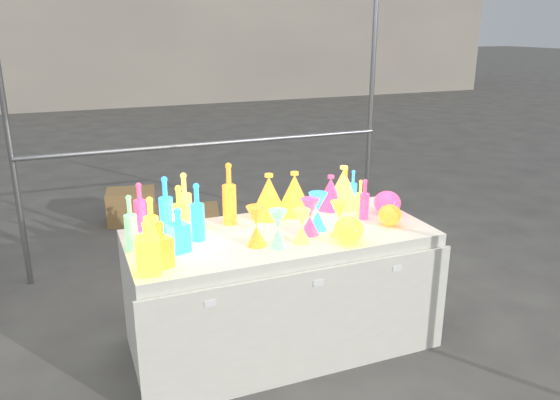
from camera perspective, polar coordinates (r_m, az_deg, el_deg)
name	(u,v)px	position (r m, az deg, el deg)	size (l,w,h in m)	color
ground	(280,342)	(3.60, 0.00, -14.57)	(80.00, 80.00, 0.00)	#63615C
display_table	(281,289)	(3.40, 0.06, -9.32)	(1.84, 0.83, 0.75)	silver
cardboard_box_closed	(132,206)	(5.74, -15.25, -0.64)	(0.47, 0.34, 0.34)	#9E7847
cardboard_box_flat	(186,212)	(5.89, -9.80, -1.25)	(0.69, 0.49, 0.06)	#9E7847
bottle_0	(179,211)	(3.19, -10.46, -1.15)	(0.08, 0.08, 0.31)	#F25416
bottle_1	(166,205)	(3.24, -11.84, -0.56)	(0.08, 0.08, 0.35)	#198A33
bottle_2	(229,194)	(3.34, -5.33, 0.66)	(0.08, 0.08, 0.39)	gold
bottle_3	(140,206)	(3.35, -14.40, -0.65)	(0.08, 0.08, 0.29)	#1F3EB7
bottle_4	(185,202)	(3.27, -9.92, -0.19)	(0.08, 0.08, 0.36)	#127562
bottle_5	(131,223)	(3.06, -15.35, -2.28)	(0.07, 0.07, 0.31)	#B32396
bottle_6	(151,224)	(3.03, -13.30, -2.43)	(0.08, 0.08, 0.30)	#F25416
bottle_7	(197,212)	(3.12, -8.64, -1.23)	(0.08, 0.08, 0.34)	#198A33
decanter_0	(148,247)	(2.76, -13.63, -4.81)	(0.11, 0.11, 0.28)	#F25416
decanter_1	(161,244)	(2.82, -12.36, -4.50)	(0.10, 0.10, 0.25)	gold
decanter_2	(178,230)	(2.99, -10.57, -3.07)	(0.10, 0.10, 0.25)	#198A33
hourglass_0	(256,226)	(3.03, -2.48, -2.74)	(0.11, 0.11, 0.23)	gold
hourglass_1	(310,217)	(3.19, 3.14, -1.75)	(0.11, 0.11, 0.22)	#1F3EB7
hourglass_2	(302,226)	(3.07, 2.31, -2.74)	(0.10, 0.10, 0.20)	#127562
hourglass_3	(278,229)	(3.00, -0.22, -3.01)	(0.11, 0.11, 0.22)	#B32396
hourglass_4	(339,219)	(3.19, 6.18, -1.96)	(0.10, 0.10, 0.21)	#F25416
hourglass_5	(318,211)	(3.26, 3.96, -1.19)	(0.12, 0.12, 0.23)	#198A33
globe_0	(349,231)	(3.10, 7.18, -3.28)	(0.17, 0.17, 0.14)	#F25416
globe_1	(350,231)	(3.14, 7.35, -3.18)	(0.15, 0.15, 0.12)	#127562
globe_2	(390,216)	(3.42, 11.40, -1.66)	(0.14, 0.14, 0.12)	gold
globe_3	(387,204)	(3.60, 11.13, -0.44)	(0.17, 0.17, 0.14)	#1F3EB7
lampshade_0	(269,195)	(3.47, -1.16, 0.48)	(0.24, 0.24, 0.29)	#B8CE2B
lampshade_1	(294,193)	(3.53, 1.51, 0.76)	(0.24, 0.24, 0.28)	#B8CE2B
lampshade_2	(331,192)	(3.65, 5.30, 0.84)	(0.19, 0.19, 0.23)	#1F3EB7
lampshade_3	(343,187)	(3.68, 6.63, 1.40)	(0.24, 0.24, 0.28)	#127562
bottle_8	(353,188)	(3.70, 7.62, 1.20)	(0.06, 0.06, 0.26)	#198A33
bottle_9	(345,188)	(3.68, 6.84, 1.28)	(0.06, 0.06, 0.27)	gold
bottle_10	(365,199)	(3.48, 8.82, 0.09)	(0.06, 0.06, 0.26)	#1F3EB7
bottle_11	(360,198)	(3.52, 8.38, 0.18)	(0.05, 0.05, 0.24)	#127562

